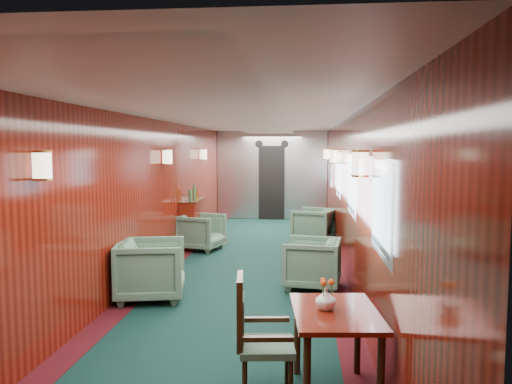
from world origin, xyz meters
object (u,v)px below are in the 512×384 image
Objects in this scene: credenza at (192,222)px; armchair_left_far at (202,232)px; armchair_left_near at (151,269)px; dining_table at (335,324)px; side_chair at (255,333)px; armchair_right_near at (312,263)px; armchair_right_far at (313,226)px.

credenza is 0.50m from armchair_left_far.
dining_table is at bearing -148.19° from armchair_left_near.
side_chair reaches higher than armchair_right_near.
armchair_right_far is (2.16, 4.03, -0.03)m from armchair_left_near.
credenza is 3.65m from armchair_right_near.
armchair_left_far is 0.99× the size of armchair_right_near.
credenza reaches higher than armchair_right_near.
armchair_right_near is at bearing -82.49° from armchair_left_near.
dining_table is 3.06m from armchair_right_near.
armchair_left_far is at bearing 106.26° from dining_table.
armchair_right_far is at bearing 12.07° from credenza.
armchair_left_near is 1.11× the size of armchair_right_near.
dining_table is at bearing -67.35° from credenza.
armchair_left_near is at bearing 116.77° from side_chair.
side_chair is at bearing 14.58° from armchair_right_far.
dining_table is 1.01× the size of side_chair.
side_chair is 6.22m from credenza.
armchair_right_near is at bearing 18.17° from armchair_right_far.
armchair_left_near reaches higher than armchair_left_far.
armchair_left_far is 0.96× the size of armchair_right_far.
dining_table is 1.25× the size of armchair_right_far.
armchair_right_near is (2.07, 0.71, -0.04)m from armchair_left_near.
armchair_left_near is 4.58m from armchair_right_far.
credenza is (-2.45, 5.86, -0.11)m from dining_table.
dining_table is at bearing 10.25° from armchair_right_near.
dining_table is at bearing -142.73° from armchair_left_far.
armchair_right_near is (0.49, 3.14, -0.18)m from side_chair.
dining_table is at bearing 1.53° from side_chair.
armchair_right_far is at bearing 78.59° from side_chair.
side_chair is 1.27× the size of armchair_right_near.
armchair_left_near is at bearing -8.46° from armchair_right_far.
credenza reaches higher than armchair_left_near.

